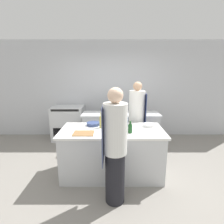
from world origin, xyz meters
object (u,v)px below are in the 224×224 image
(bottle_vinegar, at_px, (102,122))
(stockpot, at_px, (118,109))
(oven_range, at_px, (68,123))
(bottle_water, at_px, (130,128))
(bowl_ceramic_blue, at_px, (149,125))
(bowl_mixing_large, at_px, (93,124))
(bowl_prep_small, at_px, (113,126))
(chef_at_stove, at_px, (137,120))
(bottle_sauce, at_px, (126,122))
(bottle_olive_oil, at_px, (125,127))
(bottle_cooking_oil, at_px, (121,129))
(bottle_wine, at_px, (117,119))
(chef_at_prep_near, at_px, (115,148))

(bottle_vinegar, bearing_deg, stockpot, 72.30)
(oven_range, bearing_deg, bottle_water, -50.86)
(bottle_vinegar, xyz_separation_m, bowl_ceramic_blue, (0.92, 0.07, -0.09))
(bowl_mixing_large, height_order, stockpot, stockpot)
(bowl_mixing_large, distance_m, bowl_ceramic_blue, 1.09)
(bowl_prep_small, bearing_deg, bowl_ceramic_blue, 3.16)
(chef_at_stove, xyz_separation_m, bowl_mixing_large, (-0.93, -0.47, 0.06))
(bottle_sauce, xyz_separation_m, bottle_water, (0.05, -0.33, -0.02))
(chef_at_stove, bearing_deg, bottle_vinegar, -49.88)
(oven_range, height_order, bottle_water, bottle_water)
(bottle_olive_oil, distance_m, bottle_cooking_oil, 0.17)
(oven_range, bearing_deg, bottle_vinegar, -57.22)
(bottle_wine, xyz_separation_m, bottle_water, (0.22, -0.49, -0.04))
(bowl_prep_small, relative_size, bowl_ceramic_blue, 0.94)
(bottle_wine, relative_size, bottle_cooking_oil, 1.23)
(oven_range, bearing_deg, chef_at_stove, -29.74)
(oven_range, distance_m, chef_at_prep_near, 2.85)
(bottle_vinegar, bearing_deg, chef_at_stove, 38.71)
(bottle_sauce, height_order, bowl_ceramic_blue, bottle_sauce)
(chef_at_stove, bearing_deg, bowl_ceramic_blue, 17.91)
(chef_at_prep_near, bearing_deg, bottle_water, -24.81)
(bottle_olive_oil, xyz_separation_m, bowl_prep_small, (-0.21, 0.25, -0.06))
(chef_at_prep_near, height_order, bowl_ceramic_blue, chef_at_prep_near)
(oven_range, distance_m, bottle_wine, 2.05)
(oven_range, distance_m, bottle_water, 2.54)
(bottle_wine, distance_m, bowl_prep_small, 0.20)
(bowl_mixing_large, relative_size, bowl_ceramic_blue, 1.19)
(chef_at_stove, height_order, bowl_prep_small, chef_at_stove)
(oven_range, height_order, bottle_olive_oil, bottle_olive_oil)
(bottle_olive_oil, distance_m, bowl_prep_small, 0.33)
(oven_range, xyz_separation_m, bowl_prep_small, (1.29, -1.61, 0.44))
(bottle_wine, distance_m, bottle_water, 0.54)
(bottle_water, xyz_separation_m, bowl_ceramic_blue, (0.40, 0.36, -0.06))
(chef_at_prep_near, bearing_deg, bottle_olive_oil, -16.00)
(bottle_sauce, height_order, bottle_water, bottle_sauce)
(bowl_mixing_large, xyz_separation_m, bowl_ceramic_blue, (1.09, -0.07, -0.00))
(bowl_prep_small, bearing_deg, bottle_cooking_oil, -72.76)
(bottle_wine, relative_size, bottle_sauce, 1.17)
(chef_at_stove, relative_size, bottle_cooking_oil, 6.85)
(oven_range, relative_size, bottle_vinegar, 3.27)
(chef_at_stove, bearing_deg, stockpot, -139.45)
(chef_at_stove, relative_size, bottle_vinegar, 5.84)
(bottle_water, bearing_deg, bowl_mixing_large, 147.98)
(bowl_ceramic_blue, distance_m, stockpot, 1.18)
(bottle_wine, height_order, bowl_prep_small, bottle_wine)
(bowl_prep_small, bearing_deg, oven_range, 128.55)
(bowl_ceramic_blue, bearing_deg, bottle_olive_oil, -149.10)
(bottle_water, relative_size, bowl_ceramic_blue, 0.96)
(bottle_vinegar, bearing_deg, bottle_sauce, 4.49)
(bottle_cooking_oil, relative_size, bowl_ceramic_blue, 1.15)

